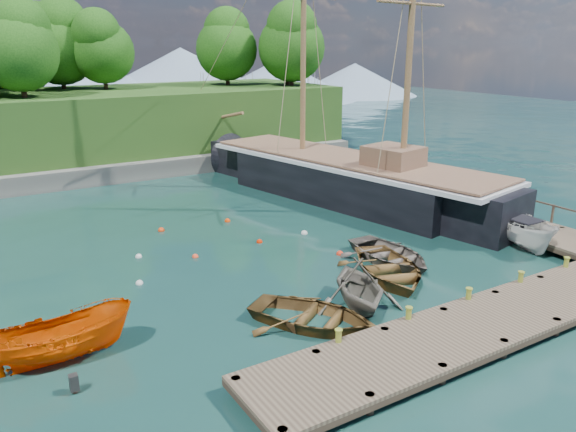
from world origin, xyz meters
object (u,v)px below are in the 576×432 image
(rowboat_1, at_px, (358,307))
(schooner, at_px, (348,182))
(rowboat_2, at_px, (388,277))
(rowboat_3, at_px, (390,262))
(motorboat_orange, at_px, (65,360))
(cabin_boat_white, at_px, (520,246))
(rowboat_0, at_px, (313,325))

(rowboat_1, distance_m, schooner, 15.56)
(rowboat_2, bearing_deg, rowboat_3, 66.87)
(motorboat_orange, distance_m, cabin_boat_white, 21.56)
(schooner, bearing_deg, rowboat_3, -128.62)
(rowboat_3, distance_m, schooner, 10.92)
(rowboat_0, relative_size, rowboat_2, 0.92)
(rowboat_0, xyz_separation_m, rowboat_2, (5.20, 1.87, 0.00))
(rowboat_0, xyz_separation_m, motorboat_orange, (-8.08, 2.21, 0.00))
(rowboat_2, xyz_separation_m, rowboat_3, (1.26, 1.35, 0.00))
(rowboat_3, height_order, motorboat_orange, motorboat_orange)
(motorboat_orange, distance_m, schooner, 22.23)
(rowboat_3, relative_size, schooner, 0.17)
(rowboat_0, distance_m, cabin_boat_white, 13.54)
(rowboat_3, bearing_deg, rowboat_1, -144.20)
(rowboat_0, bearing_deg, rowboat_3, -7.50)
(cabin_boat_white, bearing_deg, rowboat_0, -153.31)
(rowboat_0, xyz_separation_m, rowboat_1, (2.31, 0.31, 0.00))
(rowboat_0, xyz_separation_m, rowboat_3, (6.46, 3.22, 0.00))
(rowboat_0, relative_size, motorboat_orange, 1.05)
(rowboat_0, relative_size, cabin_boat_white, 0.97)
(rowboat_0, relative_size, rowboat_3, 0.99)
(cabin_boat_white, distance_m, schooner, 11.74)
(motorboat_orange, height_order, schooner, schooner)
(rowboat_0, xyz_separation_m, schooner, (11.37, 12.90, 1.19))
(motorboat_orange, bearing_deg, rowboat_1, -100.15)
(rowboat_2, relative_size, schooner, 0.18)
(rowboat_2, distance_m, motorboat_orange, 13.28)
(cabin_boat_white, bearing_deg, schooner, 121.02)
(rowboat_0, distance_m, schooner, 17.24)
(rowboat_1, relative_size, cabin_boat_white, 0.81)
(rowboat_3, height_order, schooner, schooner)
(rowboat_0, bearing_deg, motorboat_orange, 130.72)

